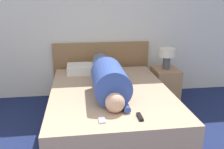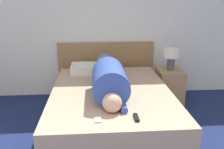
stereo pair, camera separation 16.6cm
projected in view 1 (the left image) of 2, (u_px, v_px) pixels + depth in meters
name	position (u px, v px, depth m)	size (l,w,h in m)	color
wall_back	(91.00, 17.00, 3.99)	(5.72, 0.06, 2.60)	silver
bed	(110.00, 108.00, 3.18)	(1.46, 2.03, 0.51)	tan
headboard	(102.00, 69.00, 4.20)	(1.58, 0.04, 0.90)	olive
nightstand	(165.00, 85.00, 3.94)	(0.37, 0.46, 0.55)	#A37A51
table_lamp	(167.00, 55.00, 3.79)	(0.25, 0.25, 0.32)	#4C4C51
person_lying	(108.00, 77.00, 3.06)	(0.39, 1.68, 0.39)	tan
pillow_near_headboard	(85.00, 69.00, 3.80)	(0.55, 0.37, 0.12)	silver
tv_remote	(140.00, 117.00, 2.39)	(0.04, 0.15, 0.02)	black
cell_phone	(102.00, 120.00, 2.35)	(0.06, 0.13, 0.01)	#B2B7BC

